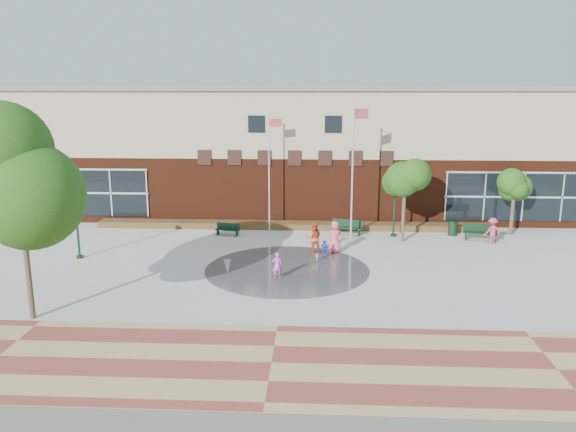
{
  "coord_description": "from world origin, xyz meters",
  "views": [
    {
      "loc": [
        1.46,
        -24.37,
        9.12
      ],
      "look_at": [
        0.0,
        4.0,
        2.6
      ],
      "focal_mm": 35.0,
      "sensor_mm": 36.0,
      "label": 1
    }
  ],
  "objects_px": {
    "bench_left": "(228,232)",
    "trash_can": "(453,228)",
    "flagpole_right": "(353,164)",
    "flagpole_left": "(270,166)",
    "child_splash": "(277,266)",
    "tree_big_left": "(17,171)"
  },
  "relations": [
    {
      "from": "tree_big_left",
      "to": "child_splash",
      "type": "relative_size",
      "value": 6.23
    },
    {
      "from": "flagpole_left",
      "to": "child_splash",
      "type": "relative_size",
      "value": 5.64
    },
    {
      "from": "bench_left",
      "to": "child_splash",
      "type": "distance_m",
      "value": 8.88
    },
    {
      "from": "child_splash",
      "to": "flagpole_left",
      "type": "bearing_deg",
      "value": -92.32
    },
    {
      "from": "flagpole_left",
      "to": "flagpole_right",
      "type": "relative_size",
      "value": 0.91
    },
    {
      "from": "trash_can",
      "to": "flagpole_left",
      "type": "bearing_deg",
      "value": 176.7
    },
    {
      "from": "bench_left",
      "to": "trash_can",
      "type": "bearing_deg",
      "value": 15.41
    },
    {
      "from": "bench_left",
      "to": "trash_can",
      "type": "distance_m",
      "value": 14.19
    },
    {
      "from": "bench_left",
      "to": "tree_big_left",
      "type": "height_order",
      "value": "tree_big_left"
    },
    {
      "from": "flagpole_left",
      "to": "trash_can",
      "type": "height_order",
      "value": "flagpole_left"
    },
    {
      "from": "flagpole_right",
      "to": "bench_left",
      "type": "bearing_deg",
      "value": 152.22
    },
    {
      "from": "flagpole_left",
      "to": "tree_big_left",
      "type": "bearing_deg",
      "value": -128.07
    },
    {
      "from": "flagpole_right",
      "to": "trash_can",
      "type": "distance_m",
      "value": 7.77
    },
    {
      "from": "flagpole_left",
      "to": "child_splash",
      "type": "height_order",
      "value": "flagpole_left"
    },
    {
      "from": "flagpole_right",
      "to": "trash_can",
      "type": "xyz_separation_m",
      "value": [
        6.42,
        1.3,
        -4.19
      ]
    },
    {
      "from": "flagpole_left",
      "to": "bench_left",
      "type": "bearing_deg",
      "value": -159.88
    },
    {
      "from": "trash_can",
      "to": "bench_left",
      "type": "bearing_deg",
      "value": -177.06
    },
    {
      "from": "bench_left",
      "to": "trash_can",
      "type": "relative_size",
      "value": 1.61
    },
    {
      "from": "flagpole_left",
      "to": "child_splash",
      "type": "bearing_deg",
      "value": -91.54
    },
    {
      "from": "trash_can",
      "to": "tree_big_left",
      "type": "distance_m",
      "value": 25.07
    },
    {
      "from": "tree_big_left",
      "to": "flagpole_right",
      "type": "bearing_deg",
      "value": 43.23
    },
    {
      "from": "tree_big_left",
      "to": "flagpole_left",
      "type": "bearing_deg",
      "value": 60.3
    }
  ]
}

